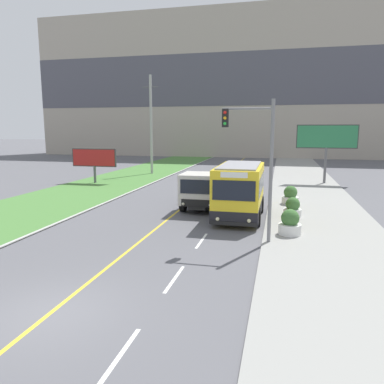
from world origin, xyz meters
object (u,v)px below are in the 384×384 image
billboard_large (327,139)px  traffic_light_mast (257,154)px  city_bus (240,191)px  utility_pole_far (151,125)px  planter_round_third (290,196)px  billboard_small (94,159)px  planter_round_second (293,208)px  car_distant (232,171)px  planter_round_near (290,223)px  dump_truck (204,190)px

billboard_large → traffic_light_mast: bearing=-104.3°
city_bus → utility_pole_far: (-12.19, 19.50, 4.00)m
billboard_large → planter_round_third: billboard_large is taller
billboard_large → billboard_small: bearing=-167.9°
planter_round_second → city_bus: bearing=-166.3°
city_bus → billboard_large: (6.35, 15.61, 2.64)m
car_distant → planter_round_near: 22.47m
utility_pole_far → billboard_large: 18.99m
city_bus → car_distant: (-2.81, 18.64, -0.90)m
traffic_light_mast → car_distant: bearing=99.9°
dump_truck → utility_pole_far: 20.41m
planter_round_near → planter_round_third: size_ratio=1.00×
utility_pole_far → planter_round_near: 27.58m
utility_pole_far → planter_round_third: utility_pole_far is taller
city_bus → traffic_light_mast: 5.33m
city_bus → billboard_small: bearing=143.5°
planter_round_third → planter_round_second: bearing=-89.4°
car_distant → utility_pole_far: utility_pole_far is taller
planter_round_second → traffic_light_mast: bearing=-108.8°
city_bus → car_distant: bearing=98.6°
planter_round_near → traffic_light_mast: bearing=-137.4°
billboard_large → city_bus: bearing=-112.1°
planter_round_near → billboard_large: bearing=79.2°
city_bus → planter_round_second: size_ratio=5.08×
traffic_light_mast → billboard_large: traffic_light_mast is taller
city_bus → car_distant: size_ratio=1.36×
utility_pole_far → planter_round_second: bearing=-51.0°
billboard_small → billboard_large: bearing=12.1°
car_distant → planter_round_third: size_ratio=3.46×
city_bus → planter_round_near: (2.79, -3.12, -0.96)m
city_bus → utility_pole_far: 23.34m
dump_truck → traffic_light_mast: (3.75, -6.62, 2.83)m
dump_truck → billboard_large: size_ratio=1.20×
planter_round_near → planter_round_third: planter_round_near is taller
planter_round_third → billboard_small: bearing=160.2°
planter_round_near → planter_round_second: size_ratio=1.08×
planter_round_third → traffic_light_mast: bearing=-100.9°
dump_truck → utility_pole_far: bearing=119.0°
traffic_light_mast → planter_round_third: size_ratio=5.16×
billboard_small → planter_round_third: size_ratio=3.57×
billboard_small → planter_round_second: billboard_small is taller
dump_truck → car_distant: 16.60m
car_distant → billboard_small: (-12.15, -7.59, 1.66)m
city_bus → traffic_light_mast: bearing=-75.0°
planter_round_third → billboard_large: bearing=73.0°
city_bus → dump_truck: size_ratio=0.88×
city_bus → billboard_large: bearing=67.9°
planter_round_near → utility_pole_far: bearing=123.5°
city_bus → dump_truck: 3.28m
city_bus → planter_round_second: bearing=13.7°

